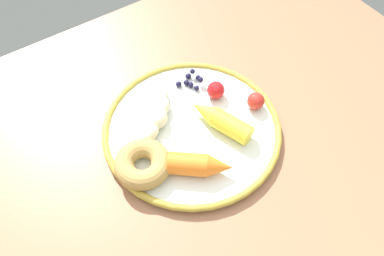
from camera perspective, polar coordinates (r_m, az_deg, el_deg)
dining_table at (r=0.78m, az=0.98°, el=-5.40°), size 1.08×0.81×0.70m
plate at (r=0.71m, az=-0.00°, el=-0.13°), size 0.32×0.32×0.02m
banana at (r=0.71m, az=-5.21°, el=1.30°), size 0.13×0.11×0.03m
carrot_orange at (r=0.64m, az=1.24°, el=-5.36°), size 0.11×0.10×0.04m
carrot_yellow at (r=0.70m, az=4.08°, el=1.17°), size 0.07×0.12×0.04m
donut at (r=0.65m, az=-6.91°, el=-5.39°), size 0.11×0.11×0.03m
blueberry_pile at (r=0.77m, az=-0.19°, el=6.84°), size 0.05×0.05×0.02m
tomato_near at (r=0.74m, az=3.44°, el=5.44°), size 0.03×0.03×0.03m
tomato_mid at (r=0.73m, az=9.17°, el=3.83°), size 0.03×0.03×0.03m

